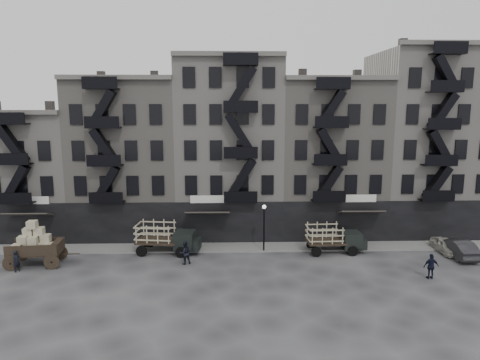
{
  "coord_description": "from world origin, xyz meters",
  "views": [
    {
      "loc": [
        -0.11,
        -33.45,
        12.84
      ],
      "look_at": [
        0.94,
        4.0,
        6.23
      ],
      "focal_mm": 32.0,
      "sensor_mm": 36.0,
      "label": 1
    }
  ],
  "objects_px": {
    "stake_truck_west": "(166,236)",
    "stake_truck_east": "(334,237)",
    "wagon": "(33,240)",
    "pedestrian_west": "(17,261)",
    "car_far": "(457,248)",
    "car_east": "(446,246)",
    "pedestrian_mid": "(185,253)",
    "policeman": "(431,266)"
  },
  "relations": [
    {
      "from": "wagon",
      "to": "car_far",
      "type": "distance_m",
      "value": 35.37
    },
    {
      "from": "stake_truck_west",
      "to": "stake_truck_east",
      "type": "height_order",
      "value": "stake_truck_west"
    },
    {
      "from": "stake_truck_east",
      "to": "stake_truck_west",
      "type": "bearing_deg",
      "value": 176.76
    },
    {
      "from": "pedestrian_mid",
      "to": "policeman",
      "type": "height_order",
      "value": "policeman"
    },
    {
      "from": "wagon",
      "to": "policeman",
      "type": "bearing_deg",
      "value": -11.15
    },
    {
      "from": "stake_truck_east",
      "to": "pedestrian_mid",
      "type": "distance_m",
      "value": 13.04
    },
    {
      "from": "wagon",
      "to": "pedestrian_west",
      "type": "relative_size",
      "value": 2.63
    },
    {
      "from": "wagon",
      "to": "stake_truck_east",
      "type": "relative_size",
      "value": 0.86
    },
    {
      "from": "stake_truck_east",
      "to": "pedestrian_mid",
      "type": "xyz_separation_m",
      "value": [
        -12.81,
        -2.38,
        -0.52
      ]
    },
    {
      "from": "car_east",
      "to": "pedestrian_mid",
      "type": "relative_size",
      "value": 1.95
    },
    {
      "from": "car_east",
      "to": "policeman",
      "type": "relative_size",
      "value": 1.91
    },
    {
      "from": "stake_truck_east",
      "to": "pedestrian_west",
      "type": "bearing_deg",
      "value": -173.99
    },
    {
      "from": "wagon",
      "to": "policeman",
      "type": "relative_size",
      "value": 2.33
    },
    {
      "from": "wagon",
      "to": "car_far",
      "type": "height_order",
      "value": "wagon"
    },
    {
      "from": "wagon",
      "to": "pedestrian_mid",
      "type": "height_order",
      "value": "wagon"
    },
    {
      "from": "stake_truck_east",
      "to": "car_east",
      "type": "xyz_separation_m",
      "value": [
        9.85,
        -0.31,
        -0.84
      ]
    },
    {
      "from": "stake_truck_east",
      "to": "pedestrian_west",
      "type": "height_order",
      "value": "stake_truck_east"
    },
    {
      "from": "policeman",
      "to": "pedestrian_mid",
      "type": "bearing_deg",
      "value": -12.16
    },
    {
      "from": "wagon",
      "to": "stake_truck_east",
      "type": "height_order",
      "value": "wagon"
    },
    {
      "from": "wagon",
      "to": "pedestrian_west",
      "type": "distance_m",
      "value": 2.01
    },
    {
      "from": "car_east",
      "to": "pedestrian_west",
      "type": "distance_m",
      "value": 35.76
    },
    {
      "from": "car_far",
      "to": "policeman",
      "type": "relative_size",
      "value": 2.46
    },
    {
      "from": "car_far",
      "to": "pedestrian_mid",
      "type": "relative_size",
      "value": 2.5
    },
    {
      "from": "wagon",
      "to": "car_far",
      "type": "xyz_separation_m",
      "value": [
        35.33,
        1.03,
        -1.31
      ]
    },
    {
      "from": "stake_truck_west",
      "to": "policeman",
      "type": "relative_size",
      "value": 2.96
    },
    {
      "from": "car_far",
      "to": "policeman",
      "type": "distance_m",
      "value": 6.48
    },
    {
      "from": "policeman",
      "to": "stake_truck_east",
      "type": "bearing_deg",
      "value": -46.74
    },
    {
      "from": "car_far",
      "to": "pedestrian_west",
      "type": "bearing_deg",
      "value": 2.63
    },
    {
      "from": "stake_truck_west",
      "to": "pedestrian_mid",
      "type": "relative_size",
      "value": 3.01
    },
    {
      "from": "stake_truck_west",
      "to": "policeman",
      "type": "distance_m",
      "value": 21.47
    },
    {
      "from": "stake_truck_west",
      "to": "car_far",
      "type": "height_order",
      "value": "stake_truck_west"
    },
    {
      "from": "stake_truck_west",
      "to": "stake_truck_east",
      "type": "distance_m",
      "value": 14.71
    },
    {
      "from": "car_east",
      "to": "stake_truck_east",
      "type": "bearing_deg",
      "value": 177.13
    },
    {
      "from": "stake_truck_east",
      "to": "pedestrian_west",
      "type": "distance_m",
      "value": 26.02
    },
    {
      "from": "pedestrian_west",
      "to": "policeman",
      "type": "relative_size",
      "value": 0.88
    },
    {
      "from": "car_east",
      "to": "pedestrian_mid",
      "type": "height_order",
      "value": "pedestrian_mid"
    },
    {
      "from": "stake_truck_east",
      "to": "wagon",
      "type": "bearing_deg",
      "value": -176.86
    },
    {
      "from": "stake_truck_east",
      "to": "car_far",
      "type": "bearing_deg",
      "value": -8.88
    },
    {
      "from": "car_far",
      "to": "pedestrian_west",
      "type": "height_order",
      "value": "pedestrian_west"
    },
    {
      "from": "car_far",
      "to": "car_east",
      "type": "bearing_deg",
      "value": -62.87
    },
    {
      "from": "stake_truck_east",
      "to": "car_east",
      "type": "distance_m",
      "value": 9.89
    },
    {
      "from": "stake_truck_west",
      "to": "wagon",
      "type": "bearing_deg",
      "value": -159.34
    }
  ]
}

